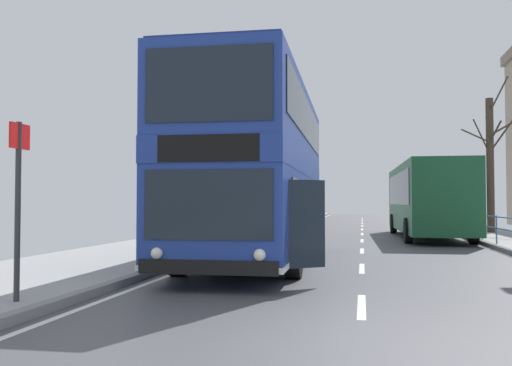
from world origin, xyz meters
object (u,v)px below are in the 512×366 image
at_px(bus_stop_sign_near, 18,190).
at_px(bare_tree_far_00, 491,161).
at_px(background_bus_far_lane, 427,198).
at_px(double_decker_bus_main, 259,172).

height_order(bus_stop_sign_near, bare_tree_far_00, bare_tree_far_00).
distance_m(background_bus_far_lane, bus_stop_sign_near, 19.60).
distance_m(double_decker_bus_main, bare_tree_far_00, 16.14).
relative_size(double_decker_bus_main, background_bus_far_lane, 0.96).
height_order(double_decker_bus_main, background_bus_far_lane, double_decker_bus_main).
bearing_deg(bus_stop_sign_near, bare_tree_far_00, 62.62).
relative_size(bus_stop_sign_near, bare_tree_far_00, 0.36).
xyz_separation_m(double_decker_bus_main, bus_stop_sign_near, (-2.15, -6.93, -0.61)).
height_order(background_bus_far_lane, bus_stop_sign_near, background_bus_far_lane).
height_order(double_decker_bus_main, bus_stop_sign_near, double_decker_bus_main).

